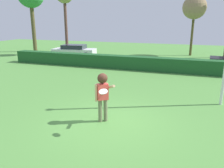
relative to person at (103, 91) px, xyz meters
name	(u,v)px	position (x,y,z in m)	size (l,w,h in m)	color
ground_plane	(110,122)	(0.26, -0.01, -1.17)	(60.00, 60.00, 0.00)	#549040
person	(103,91)	(0.00, 0.00, 0.00)	(0.81, 0.56, 1.80)	#6D714F
frisbee	(103,92)	(0.36, -0.85, 0.26)	(0.28, 0.27, 0.11)	white
hedge_row	(153,64)	(0.26, 9.35, -0.67)	(23.61, 0.90, 0.99)	#1D5125
parked_car_white	(74,50)	(-8.25, 13.13, -0.48)	(4.40, 2.29, 1.25)	white
bare_elm_tree	(194,8)	(2.68, 18.27, 3.62)	(2.35, 2.35, 6.01)	brown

